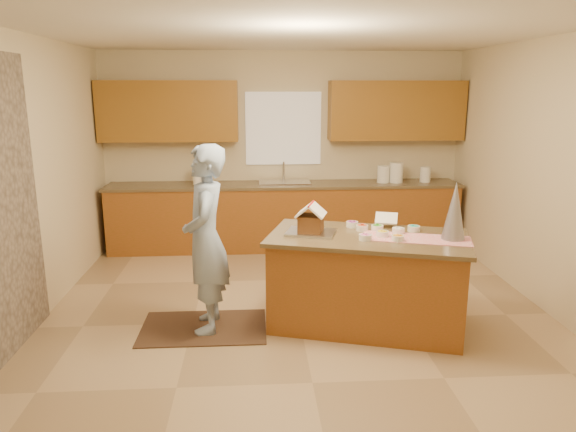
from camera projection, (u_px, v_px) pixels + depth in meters
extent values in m
plane|color=tan|center=(300.00, 320.00, 5.20)|extent=(5.50, 5.50, 0.00)
plane|color=silver|center=(301.00, 28.00, 4.57)|extent=(5.50, 5.50, 0.00)
plane|color=beige|center=(283.00, 150.00, 7.55)|extent=(5.50, 5.50, 0.00)
plane|color=beige|center=(359.00, 299.00, 2.22)|extent=(5.50, 5.50, 0.00)
plane|color=beige|center=(19.00, 187.00, 4.73)|extent=(5.50, 5.50, 0.00)
plane|color=beige|center=(564.00, 181.00, 5.05)|extent=(5.50, 5.50, 0.00)
cube|color=white|center=(283.00, 129.00, 7.45)|extent=(1.05, 0.03, 1.00)
cube|color=brown|center=(285.00, 217.00, 7.48)|extent=(4.80, 0.60, 0.88)
cube|color=brown|center=(284.00, 185.00, 7.37)|extent=(4.85, 0.63, 0.04)
cube|color=#92591F|center=(168.00, 111.00, 7.15)|extent=(1.85, 0.35, 0.80)
cube|color=#92591F|center=(396.00, 111.00, 7.35)|extent=(1.85, 0.35, 0.80)
cube|color=silver|center=(284.00, 186.00, 7.37)|extent=(0.70, 0.45, 0.12)
cylinder|color=silver|center=(284.00, 171.00, 7.51)|extent=(0.03, 0.03, 0.28)
cube|color=brown|center=(366.00, 283.00, 5.01)|extent=(1.90, 1.32, 0.84)
cube|color=brown|center=(368.00, 238.00, 4.91)|extent=(2.00, 1.42, 0.04)
cube|color=red|center=(416.00, 238.00, 4.81)|extent=(1.02, 0.61, 0.01)
cube|color=silver|center=(311.00, 233.00, 4.97)|extent=(0.52, 0.44, 0.02)
cube|color=white|center=(386.00, 218.00, 5.20)|extent=(0.25, 0.22, 0.09)
cone|color=silver|center=(455.00, 211.00, 4.73)|extent=(0.26, 0.26, 0.53)
cube|color=black|center=(204.00, 328.00, 5.03)|extent=(1.17, 0.76, 0.01)
imported|color=#91A9CD|center=(206.00, 239.00, 4.83)|extent=(0.42, 0.63, 1.72)
cylinder|color=white|center=(383.00, 174.00, 7.42)|extent=(0.17, 0.17, 0.23)
cylinder|color=white|center=(396.00, 172.00, 7.43)|extent=(0.19, 0.19, 0.28)
cylinder|color=white|center=(425.00, 174.00, 7.46)|extent=(0.15, 0.15, 0.21)
cylinder|color=white|center=(197.00, 175.00, 7.26)|extent=(0.12, 0.12, 0.25)
cube|color=brown|center=(311.00, 223.00, 4.95)|extent=(0.27, 0.28, 0.15)
cube|color=white|center=(305.00, 209.00, 4.93)|extent=(0.21, 0.30, 0.12)
cube|color=white|center=(318.00, 210.00, 4.91)|extent=(0.21, 0.30, 0.12)
cylinder|color=red|center=(311.00, 204.00, 4.91)|extent=(0.10, 0.26, 0.02)
cylinder|color=orange|center=(398.00, 238.00, 4.73)|extent=(0.12, 0.12, 0.05)
cylinder|color=yellow|center=(382.00, 234.00, 4.87)|extent=(0.12, 0.12, 0.05)
cylinder|color=#93318C|center=(352.00, 224.00, 5.21)|extent=(0.12, 0.12, 0.05)
cylinder|color=silver|center=(398.00, 231.00, 4.98)|extent=(0.12, 0.12, 0.05)
cylinder|color=green|center=(377.00, 228.00, 5.08)|extent=(0.12, 0.12, 0.05)
cylinder|color=pink|center=(365.00, 237.00, 4.76)|extent=(0.12, 0.12, 0.05)
cylinder|color=#C84323|center=(362.00, 228.00, 5.08)|extent=(0.12, 0.12, 0.05)
cylinder|color=#33C2B2|center=(414.00, 229.00, 5.05)|extent=(0.12, 0.12, 0.05)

